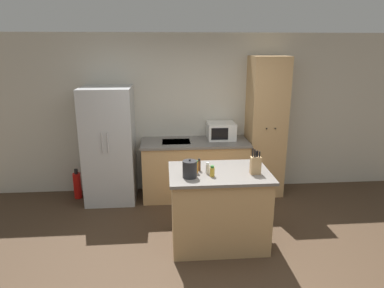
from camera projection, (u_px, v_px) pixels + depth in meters
The scene contains 14 objects.
ground_plane at pixel (217, 268), 3.84m from camera, with size 14.00×14.00×0.00m, color #423021.
wall_back at pixel (197, 114), 5.71m from camera, with size 7.20×0.06×2.60m.
refrigerator at pixel (109, 145), 5.34m from camera, with size 0.76×0.73×1.81m.
back_counter at pixel (195, 169), 5.58m from camera, with size 1.71×0.71×0.93m.
pantry_cabinet at pixel (266, 127), 5.55m from camera, with size 0.57×0.57×2.25m.
kitchen_island at pixel (218, 207), 4.22m from camera, with size 1.20×0.84×0.95m.
microwave at pixel (221, 131), 5.56m from camera, with size 0.44×0.41×0.27m.
knife_block at pixel (256, 165), 3.99m from camera, with size 0.12×0.08×0.31m.
spice_bottle_tall_dark at pixel (196, 167), 4.02m from camera, with size 0.05×0.05×0.16m.
spice_bottle_short_red at pixel (212, 171), 3.92m from camera, with size 0.06×0.06×0.13m.
spice_bottle_amber_oil at pixel (199, 165), 4.10m from camera, with size 0.04×0.04×0.15m.
spice_bottle_green_herb at pixel (208, 168), 4.01m from camera, with size 0.04×0.04×0.14m.
kettle at pixel (190, 169), 3.89m from camera, with size 0.17×0.17×0.22m.
fire_extinguisher at pixel (77, 185), 5.55m from camera, with size 0.12×0.12×0.50m.
Camera 1 is at (-0.54, -3.27, 2.40)m, focal length 32.00 mm.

